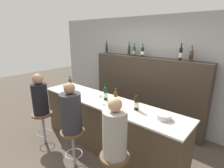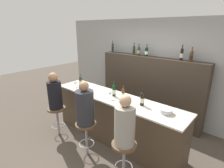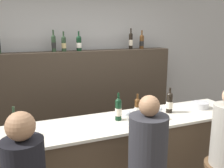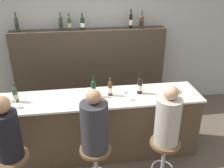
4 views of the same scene
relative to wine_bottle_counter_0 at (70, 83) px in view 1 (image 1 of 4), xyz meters
name	(u,v)px [view 1 (image 1 of 4)]	position (x,y,z in m)	size (l,w,h in m)	color
ground_plane	(95,155)	(1.13, -0.35, -1.12)	(16.00, 16.00, 0.00)	#4C4238
wall_back	(150,71)	(1.13, 1.58, 0.18)	(6.40, 0.05, 2.60)	#9E9E9E
bar_counter	(106,125)	(1.13, -0.03, -0.62)	(3.07, 0.67, 1.00)	#473828
back_bar_cabinet	(145,91)	(1.13, 1.36, -0.28)	(2.88, 0.28, 1.67)	#382D23
wine_bottle_counter_0	(70,83)	(0.00, 0.00, 0.00)	(0.08, 0.08, 0.29)	#233823
wine_bottle_counter_1	(106,93)	(1.09, 0.00, 0.01)	(0.07, 0.07, 0.32)	black
wine_bottle_counter_2	(116,97)	(1.33, 0.00, 0.00)	(0.07, 0.07, 0.28)	#4C2D14
wine_bottle_counter_3	(137,102)	(1.77, 0.00, 0.01)	(0.08, 0.08, 0.31)	black
wine_bottle_backbar_0	(107,48)	(-0.13, 1.36, 0.69)	(0.07, 0.07, 0.34)	#233823
wine_bottle_backbar_1	(129,50)	(0.63, 1.36, 0.68)	(0.07, 0.07, 0.32)	#233823
wine_bottle_backbar_2	(134,51)	(0.78, 1.36, 0.67)	(0.07, 0.07, 0.30)	#233823
wine_bottle_backbar_3	(142,52)	(1.01, 1.36, 0.67)	(0.08, 0.08, 0.30)	black
wine_bottle_backbar_4	(181,53)	(1.90, 1.36, 0.69)	(0.07, 0.07, 0.34)	black
wine_bottle_backbar_5	(191,55)	(2.11, 1.36, 0.67)	(0.08, 0.08, 0.31)	#4C2D14
wine_glass_0	(64,86)	(0.01, -0.16, -0.02)	(0.08, 0.08, 0.14)	silver
wine_glass_1	(101,97)	(1.12, -0.16, 0.00)	(0.07, 0.07, 0.16)	silver
wine_glass_2	(118,102)	(1.52, -0.16, 0.00)	(0.07, 0.07, 0.15)	silver
metal_bowl	(164,117)	(2.25, -0.01, -0.08)	(0.21, 0.21, 0.08)	#B7B7BC
bar_stool_left	(43,119)	(0.04, -0.75, -0.59)	(0.40, 0.40, 0.67)	gray
guest_seated_left	(40,96)	(0.04, -0.75, -0.09)	(0.30, 0.30, 0.81)	black
bar_stool_middle	(73,138)	(1.04, -0.75, -0.59)	(0.40, 0.40, 0.67)	gray
guest_seated_middle	(71,111)	(1.04, -0.75, -0.10)	(0.33, 0.33, 0.82)	#28282D
bar_stool_right	(115,164)	(1.94, -0.75, -0.59)	(0.40, 0.40, 0.67)	gray
guest_seated_right	(115,132)	(1.94, -0.75, -0.10)	(0.31, 0.31, 0.80)	gray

